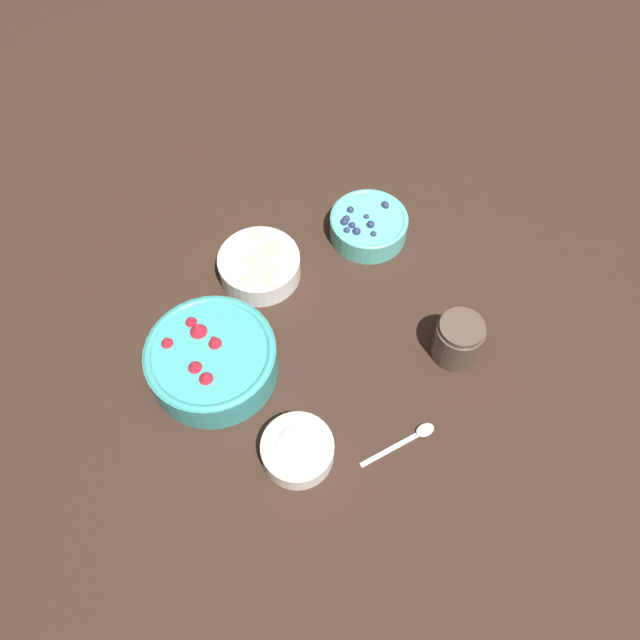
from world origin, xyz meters
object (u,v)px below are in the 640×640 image
at_px(jar_chocolate, 457,340).
at_px(bowl_bananas, 259,264).
at_px(bowl_blueberries, 368,224).
at_px(bowl_cream, 298,449).
at_px(bowl_strawberries, 212,358).

bearing_deg(jar_chocolate, bowl_bananas, 87.26).
bearing_deg(bowl_blueberries, jar_chocolate, -128.97).
bearing_deg(bowl_bananas, bowl_blueberries, -42.01).
relative_size(bowl_blueberries, bowl_cream, 1.30).
distance_m(bowl_bananas, bowl_cream, 0.37).
relative_size(bowl_bananas, bowl_cream, 1.32).
bearing_deg(bowl_strawberries, bowl_blueberries, -19.47).
distance_m(bowl_blueberries, bowl_bananas, 0.23).
bearing_deg(bowl_cream, jar_chocolate, -31.96).
height_order(bowl_bananas, bowl_cream, bowl_cream).
relative_size(bowl_strawberries, jar_chocolate, 2.53).
bearing_deg(bowl_bananas, jar_chocolate, -92.74).
bearing_deg(bowl_cream, bowl_strawberries, 66.88).
relative_size(bowl_strawberries, bowl_cream, 1.90).
relative_size(bowl_bananas, jar_chocolate, 1.76).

